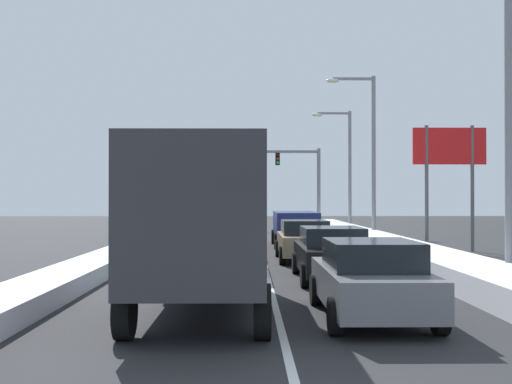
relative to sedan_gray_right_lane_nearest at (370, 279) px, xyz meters
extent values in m
plane|color=#28282B|center=(-1.78, 10.93, -0.76)|extent=(120.00, 120.00, 0.00)
cube|color=silver|center=(-1.78, 15.28, -0.76)|extent=(0.14, 47.84, 0.01)
cube|color=white|center=(3.52, 15.28, -0.45)|extent=(2.04, 47.84, 0.63)
cube|color=white|center=(-7.08, 15.28, -0.53)|extent=(1.47, 47.84, 0.47)
cube|color=slate|center=(0.00, 0.04, -0.13)|extent=(1.82, 4.50, 0.70)
cube|color=black|center=(0.00, -0.11, 0.47)|extent=(1.64, 2.20, 0.55)
cube|color=red|center=(-0.69, -2.16, -0.01)|extent=(0.24, 0.08, 0.14)
cube|color=red|center=(0.69, -2.16, -0.01)|extent=(0.24, 0.08, 0.14)
cylinder|color=black|center=(-0.89, 1.59, -0.43)|extent=(0.22, 0.66, 0.66)
cylinder|color=black|center=(0.89, 1.59, -0.43)|extent=(0.22, 0.66, 0.66)
cylinder|color=black|center=(-0.89, -1.51, -0.43)|extent=(0.22, 0.66, 0.66)
cylinder|color=black|center=(0.89, -1.51, -0.43)|extent=(0.22, 0.66, 0.66)
cube|color=black|center=(0.00, 5.76, -0.13)|extent=(1.82, 4.50, 0.70)
cube|color=black|center=(0.00, 5.61, 0.47)|extent=(1.64, 2.20, 0.55)
cube|color=red|center=(-0.69, 3.56, -0.01)|extent=(0.24, 0.08, 0.14)
cube|color=red|center=(0.69, 3.56, -0.01)|extent=(0.24, 0.08, 0.14)
cylinder|color=black|center=(-0.89, 7.31, -0.43)|extent=(0.22, 0.66, 0.66)
cylinder|color=black|center=(0.89, 7.31, -0.43)|extent=(0.22, 0.66, 0.66)
cylinder|color=black|center=(-0.89, 4.21, -0.43)|extent=(0.22, 0.66, 0.66)
cylinder|color=black|center=(0.89, 4.21, -0.43)|extent=(0.22, 0.66, 0.66)
cube|color=#937F60|center=(-0.28, 11.46, -0.13)|extent=(1.82, 4.50, 0.70)
cube|color=black|center=(-0.28, 11.31, 0.47)|extent=(1.64, 2.20, 0.55)
cube|color=red|center=(-0.97, 9.26, -0.01)|extent=(0.24, 0.08, 0.14)
cube|color=red|center=(0.42, 9.26, -0.01)|extent=(0.24, 0.08, 0.14)
cylinder|color=black|center=(-1.17, 13.01, -0.43)|extent=(0.22, 0.66, 0.66)
cylinder|color=black|center=(0.61, 13.01, -0.43)|extent=(0.22, 0.66, 0.66)
cylinder|color=black|center=(-1.17, 9.91, -0.43)|extent=(0.22, 0.66, 0.66)
cylinder|color=black|center=(0.61, 9.91, -0.43)|extent=(0.22, 0.66, 0.66)
cube|color=navy|center=(-0.09, 18.38, 0.28)|extent=(1.95, 4.90, 1.25)
cube|color=black|center=(-0.09, 15.97, 0.56)|extent=(1.56, 0.06, 0.55)
cube|color=red|center=(-0.87, 15.98, 0.18)|extent=(0.20, 0.08, 0.28)
cube|color=red|center=(0.69, 15.98, 0.18)|extent=(0.20, 0.08, 0.28)
cylinder|color=black|center=(-1.05, 20.08, -0.39)|extent=(0.25, 0.74, 0.74)
cylinder|color=black|center=(0.86, 20.08, -0.39)|extent=(0.25, 0.74, 0.74)
cylinder|color=black|center=(-1.05, 16.68, -0.39)|extent=(0.25, 0.74, 0.74)
cylinder|color=black|center=(0.86, 16.68, -0.39)|extent=(0.25, 0.74, 0.74)
cube|color=silver|center=(-3.26, 3.29, 0.80)|extent=(2.35, 2.20, 2.00)
cube|color=#333338|center=(-3.26, -0.31, 1.30)|extent=(2.35, 5.00, 2.60)
cylinder|color=black|center=(-4.38, 3.59, -0.30)|extent=(0.28, 0.92, 0.92)
cylinder|color=black|center=(-2.13, 3.59, -0.30)|extent=(0.28, 0.92, 0.92)
cylinder|color=black|center=(-4.38, -1.81, -0.30)|extent=(0.28, 0.92, 0.92)
cylinder|color=black|center=(-2.13, -1.81, -0.30)|extent=(0.28, 0.92, 0.92)
cube|color=#1E5633|center=(-3.30, 8.49, 0.28)|extent=(1.95, 4.90, 1.25)
cube|color=black|center=(-3.30, 6.08, 0.56)|extent=(1.56, 0.06, 0.55)
cube|color=red|center=(-4.08, 6.09, 0.18)|extent=(0.20, 0.08, 0.28)
cube|color=red|center=(-2.52, 6.09, 0.18)|extent=(0.20, 0.08, 0.28)
cylinder|color=black|center=(-4.26, 10.19, -0.39)|extent=(0.25, 0.74, 0.74)
cylinder|color=black|center=(-2.35, 10.19, -0.39)|extent=(0.25, 0.74, 0.74)
cylinder|color=black|center=(-4.26, 6.79, -0.39)|extent=(0.25, 0.74, 0.74)
cylinder|color=black|center=(-2.35, 6.79, -0.39)|extent=(0.25, 0.74, 0.74)
cube|color=maroon|center=(-3.27, 14.77, 0.28)|extent=(1.95, 4.90, 1.25)
cube|color=black|center=(-3.27, 12.36, 0.56)|extent=(1.56, 0.06, 0.55)
cube|color=red|center=(-4.05, 12.37, 0.18)|extent=(0.20, 0.08, 0.28)
cube|color=red|center=(-2.49, 12.37, 0.18)|extent=(0.20, 0.08, 0.28)
cylinder|color=black|center=(-4.22, 16.47, -0.39)|extent=(0.25, 0.74, 0.74)
cylinder|color=black|center=(-2.31, 16.47, -0.39)|extent=(0.25, 0.74, 0.74)
cylinder|color=black|center=(-4.22, 13.07, -0.39)|extent=(0.25, 0.74, 0.74)
cylinder|color=black|center=(-2.31, 13.07, -0.39)|extent=(0.25, 0.74, 0.74)
cube|color=#38383D|center=(-3.41, 21.19, -0.13)|extent=(1.82, 4.50, 0.70)
cube|color=black|center=(-3.41, 21.04, 0.47)|extent=(1.64, 2.20, 0.55)
cube|color=red|center=(-4.11, 18.99, -0.01)|extent=(0.24, 0.08, 0.14)
cube|color=red|center=(-2.72, 18.99, -0.01)|extent=(0.24, 0.08, 0.14)
cylinder|color=black|center=(-4.30, 22.74, -0.43)|extent=(0.22, 0.66, 0.66)
cylinder|color=black|center=(-2.52, 22.74, -0.43)|extent=(0.22, 0.66, 0.66)
cylinder|color=black|center=(-4.30, 19.64, -0.43)|extent=(0.22, 0.66, 0.66)
cylinder|color=black|center=(-2.52, 19.64, -0.43)|extent=(0.22, 0.66, 0.66)
cylinder|color=slate|center=(3.12, 37.03, 2.34)|extent=(0.28, 0.28, 6.20)
cube|color=slate|center=(-2.11, 37.03, 5.19)|extent=(10.46, 0.20, 0.20)
cube|color=black|center=(-0.08, 37.03, 4.61)|extent=(0.34, 0.34, 0.95)
sphere|color=#4C0A0A|center=(-0.08, 36.84, 4.90)|extent=(0.22, 0.22, 0.22)
sphere|color=#593F0C|center=(-0.08, 36.84, 4.61)|extent=(0.22, 0.22, 0.22)
sphere|color=green|center=(-0.08, 36.84, 4.33)|extent=(0.22, 0.22, 0.22)
cube|color=black|center=(-3.48, 37.03, 4.61)|extent=(0.34, 0.34, 0.95)
sphere|color=#4C0A0A|center=(-3.48, 36.84, 4.90)|extent=(0.22, 0.22, 0.22)
sphere|color=#593F0C|center=(-3.48, 36.84, 4.61)|extent=(0.22, 0.22, 0.22)
sphere|color=green|center=(-3.48, 36.84, 4.33)|extent=(0.22, 0.22, 0.22)
cube|color=black|center=(-6.54, 37.03, 4.61)|extent=(0.34, 0.34, 0.95)
sphere|color=#4C0A0A|center=(-6.54, 36.84, 4.90)|extent=(0.22, 0.22, 0.22)
sphere|color=#593F0C|center=(-6.54, 36.84, 4.61)|extent=(0.22, 0.22, 0.22)
sphere|color=green|center=(-6.54, 36.84, 4.33)|extent=(0.22, 0.22, 0.22)
cylinder|color=gray|center=(4.52, 4.41, 3.81)|extent=(0.22, 0.22, 9.16)
cylinder|color=gray|center=(4.39, 21.81, 3.69)|extent=(0.22, 0.22, 8.91)
cube|color=gray|center=(3.29, 21.81, 7.99)|extent=(2.20, 0.14, 0.14)
ellipsoid|color=#EAE5C6|center=(2.19, 21.81, 7.89)|extent=(0.70, 0.36, 0.24)
cylinder|color=gray|center=(4.50, 30.50, 3.34)|extent=(0.22, 0.22, 8.21)
cube|color=gray|center=(3.40, 30.50, 7.30)|extent=(2.20, 0.14, 0.14)
ellipsoid|color=#EAE5C6|center=(2.30, 30.50, 7.20)|extent=(0.70, 0.36, 0.24)
cylinder|color=#59595B|center=(5.41, 15.31, 1.99)|extent=(0.16, 0.16, 5.50)
cylinder|color=#59595B|center=(7.41, 15.31, 1.99)|extent=(0.16, 0.16, 5.50)
cube|color=red|center=(6.41, 15.31, 3.84)|extent=(3.20, 0.12, 1.60)
camera|label=1|loc=(-2.36, -12.25, 1.56)|focal=44.64mm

